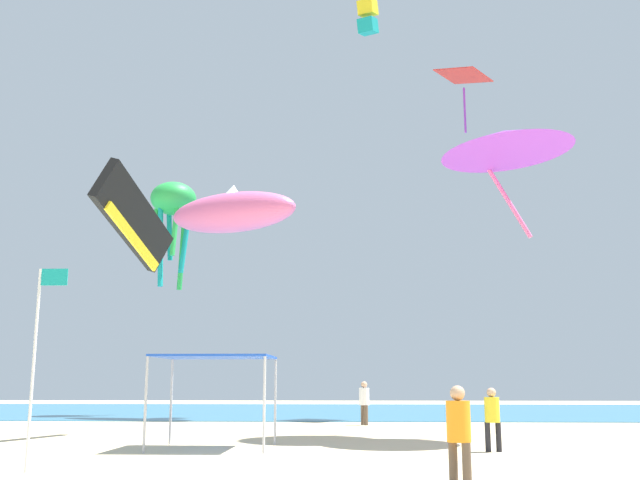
{
  "coord_description": "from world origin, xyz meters",
  "views": [
    {
      "loc": [
        1.7,
        -15.92,
        1.75
      ],
      "look_at": [
        0.52,
        10.39,
        6.91
      ],
      "focal_mm": 40.79,
      "sensor_mm": 36.0,
      "label": 1
    }
  ],
  "objects_px": {
    "person_leftmost": "(364,399)",
    "kite_diamond_red": "(463,79)",
    "person_far_shore": "(459,428)",
    "kite_delta_purple": "(506,142)",
    "kite_box_yellow": "(368,17)",
    "canopy_tent": "(216,361)",
    "kite_octopus_green": "(173,204)",
    "kite_inflatable_pink": "(233,212)",
    "kite_parafoil_black": "(134,220)",
    "person_central": "(492,414)",
    "banner_flag": "(38,349)"
  },
  "relations": [
    {
      "from": "canopy_tent",
      "to": "person_central",
      "type": "bearing_deg",
      "value": -4.19
    },
    {
      "from": "person_central",
      "to": "kite_diamond_red",
      "type": "relative_size",
      "value": 0.47
    },
    {
      "from": "kite_box_yellow",
      "to": "kite_delta_purple",
      "type": "distance_m",
      "value": 20.58
    },
    {
      "from": "person_leftmost",
      "to": "person_central",
      "type": "bearing_deg",
      "value": 169.39
    },
    {
      "from": "person_central",
      "to": "banner_flag",
      "type": "bearing_deg",
      "value": -163.93
    },
    {
      "from": "person_far_shore",
      "to": "kite_diamond_red",
      "type": "height_order",
      "value": "kite_diamond_red"
    },
    {
      "from": "person_far_shore",
      "to": "person_central",
      "type": "bearing_deg",
      "value": 126.28
    },
    {
      "from": "person_leftmost",
      "to": "banner_flag",
      "type": "bearing_deg",
      "value": 131.62
    },
    {
      "from": "kite_octopus_green",
      "to": "kite_inflatable_pink",
      "type": "height_order",
      "value": "kite_octopus_green"
    },
    {
      "from": "kite_parafoil_black",
      "to": "kite_delta_purple",
      "type": "distance_m",
      "value": 12.54
    },
    {
      "from": "banner_flag",
      "to": "canopy_tent",
      "type": "bearing_deg",
      "value": 63.29
    },
    {
      "from": "canopy_tent",
      "to": "kite_box_yellow",
      "type": "height_order",
      "value": "kite_box_yellow"
    },
    {
      "from": "kite_parafoil_black",
      "to": "kite_delta_purple",
      "type": "relative_size",
      "value": 1.01
    },
    {
      "from": "kite_delta_purple",
      "to": "person_far_shore",
      "type": "bearing_deg",
      "value": -8.6
    },
    {
      "from": "person_central",
      "to": "kite_octopus_green",
      "type": "bearing_deg",
      "value": 115.14
    },
    {
      "from": "canopy_tent",
      "to": "kite_diamond_red",
      "type": "height_order",
      "value": "kite_diamond_red"
    },
    {
      "from": "canopy_tent",
      "to": "banner_flag",
      "type": "distance_m",
      "value": 5.9
    },
    {
      "from": "person_central",
      "to": "kite_diamond_red",
      "type": "xyz_separation_m",
      "value": [
        2.38,
        16.86,
        16.5
      ]
    },
    {
      "from": "person_central",
      "to": "kite_box_yellow",
      "type": "xyz_separation_m",
      "value": [
        -2.55,
        18.97,
        21.27
      ]
    },
    {
      "from": "person_leftmost",
      "to": "kite_diamond_red",
      "type": "xyz_separation_m",
      "value": [
        5.49,
        5.27,
        16.4
      ]
    },
    {
      "from": "canopy_tent",
      "to": "kite_delta_purple",
      "type": "relative_size",
      "value": 0.63
    },
    {
      "from": "person_central",
      "to": "kite_parafoil_black",
      "type": "xyz_separation_m",
      "value": [
        -10.87,
        4.15,
        6.15
      ]
    },
    {
      "from": "kite_box_yellow",
      "to": "kite_inflatable_pink",
      "type": "bearing_deg",
      "value": -135.5
    },
    {
      "from": "kite_parafoil_black",
      "to": "kite_octopus_green",
      "type": "bearing_deg",
      "value": 18.37
    },
    {
      "from": "kite_parafoil_black",
      "to": "person_far_shore",
      "type": "bearing_deg",
      "value": -131.79
    },
    {
      "from": "kite_inflatable_pink",
      "to": "kite_diamond_red",
      "type": "relative_size",
      "value": 2.17
    },
    {
      "from": "kite_parafoil_black",
      "to": "person_leftmost",
      "type": "bearing_deg",
      "value": -37.6
    },
    {
      "from": "person_central",
      "to": "banner_flag",
      "type": "height_order",
      "value": "banner_flag"
    },
    {
      "from": "person_far_shore",
      "to": "kite_inflatable_pink",
      "type": "bearing_deg",
      "value": 159.79
    },
    {
      "from": "person_far_shore",
      "to": "kite_delta_purple",
      "type": "distance_m",
      "value": 13.58
    },
    {
      "from": "kite_octopus_green",
      "to": "person_central",
      "type": "bearing_deg",
      "value": 10.28
    },
    {
      "from": "person_far_shore",
      "to": "kite_diamond_red",
      "type": "relative_size",
      "value": 0.49
    },
    {
      "from": "person_leftmost",
      "to": "kite_box_yellow",
      "type": "relative_size",
      "value": 0.83
    },
    {
      "from": "kite_diamond_red",
      "to": "kite_box_yellow",
      "type": "relative_size",
      "value": 1.61
    },
    {
      "from": "canopy_tent",
      "to": "kite_box_yellow",
      "type": "xyz_separation_m",
      "value": [
        4.75,
        18.44,
        19.89
      ]
    },
    {
      "from": "kite_octopus_green",
      "to": "kite_box_yellow",
      "type": "bearing_deg",
      "value": 62.04
    },
    {
      "from": "kite_diamond_red",
      "to": "kite_parafoil_black",
      "type": "bearing_deg",
      "value": -9.78
    },
    {
      "from": "canopy_tent",
      "to": "person_leftmost",
      "type": "distance_m",
      "value": 11.89
    },
    {
      "from": "kite_inflatable_pink",
      "to": "kite_box_yellow",
      "type": "distance_m",
      "value": 14.1
    },
    {
      "from": "banner_flag",
      "to": "kite_box_yellow",
      "type": "bearing_deg",
      "value": 72.67
    },
    {
      "from": "kite_octopus_green",
      "to": "person_far_shore",
      "type": "bearing_deg",
      "value": -0.36
    },
    {
      "from": "person_far_shore",
      "to": "kite_box_yellow",
      "type": "distance_m",
      "value": 33.39
    },
    {
      "from": "kite_inflatable_pink",
      "to": "kite_delta_purple",
      "type": "xyz_separation_m",
      "value": [
        11.08,
        -13.13,
        -0.88
      ]
    },
    {
      "from": "kite_box_yellow",
      "to": "kite_delta_purple",
      "type": "xyz_separation_m",
      "value": [
        3.99,
        -15.59,
        -12.83
      ]
    },
    {
      "from": "person_far_shore",
      "to": "kite_octopus_green",
      "type": "height_order",
      "value": "kite_octopus_green"
    },
    {
      "from": "person_leftmost",
      "to": "kite_octopus_green",
      "type": "xyz_separation_m",
      "value": [
        -10.42,
        8.1,
        10.48
      ]
    },
    {
      "from": "canopy_tent",
      "to": "person_leftmost",
      "type": "xyz_separation_m",
      "value": [
        4.19,
        11.05,
        -1.28
      ]
    },
    {
      "from": "person_central",
      "to": "person_far_shore",
      "type": "bearing_deg",
      "value": -114.32
    },
    {
      "from": "person_central",
      "to": "kite_box_yellow",
      "type": "relative_size",
      "value": 0.75
    },
    {
      "from": "kite_octopus_green",
      "to": "kite_delta_purple",
      "type": "xyz_separation_m",
      "value": [
        14.97,
        -16.31,
        -2.13
      ]
    }
  ]
}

